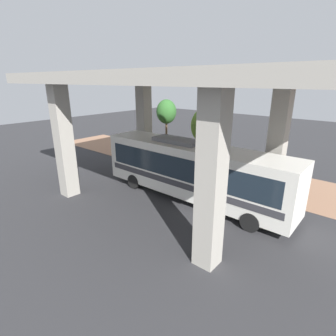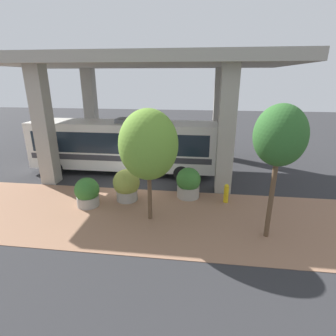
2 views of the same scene
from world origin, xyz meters
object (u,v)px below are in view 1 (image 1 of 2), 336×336
planter_front (210,165)px  street_tree_far (206,126)px  bus (192,169)px  planter_back (236,169)px  street_tree_near (166,112)px  planter_middle (171,160)px  fire_hydrant (157,158)px

planter_front → street_tree_far: 3.60m
bus → street_tree_far: bearing=-153.9°
planter_back → street_tree_near: bearing=-101.4°
planter_middle → street_tree_far: (-2.59, 1.64, 2.74)m
bus → fire_hydrant: 7.87m
planter_middle → planter_back: (-1.69, 5.05, -0.09)m
bus → street_tree_near: (-6.92, -8.06, 2.22)m
planter_back → planter_middle: bearing=-71.5°
fire_hydrant → street_tree_far: (-2.17, 3.65, 3.03)m
planter_front → planter_middle: bearing=-76.1°
street_tree_far → planter_front: bearing=41.9°
fire_hydrant → planter_middle: planter_middle is taller
planter_middle → street_tree_near: size_ratio=0.31×
fire_hydrant → bus: bearing=59.3°
planter_front → street_tree_near: 7.91m
planter_back → street_tree_far: 4.52m
planter_back → street_tree_near: 9.34m
fire_hydrant → planter_middle: bearing=78.2°
planter_middle → street_tree_near: (-3.39, -3.43, 3.42)m
planter_front → street_tree_far: street_tree_far is taller
planter_back → bus: bearing=-4.6°
planter_front → street_tree_near: bearing=-111.2°
bus → street_tree_far: street_tree_far is taller
fire_hydrant → street_tree_far: size_ratio=0.20×
planter_back → street_tree_near: size_ratio=0.28×
fire_hydrant → street_tree_near: (-2.97, -1.42, 3.71)m
bus → planter_middle: bus is taller
planter_middle → street_tree_far: bearing=147.7°
fire_hydrant → planter_back: size_ratio=0.68×
planter_middle → planter_back: planter_middle is taller
planter_back → street_tree_far: street_tree_far is taller
bus → street_tree_far: size_ratio=2.45×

